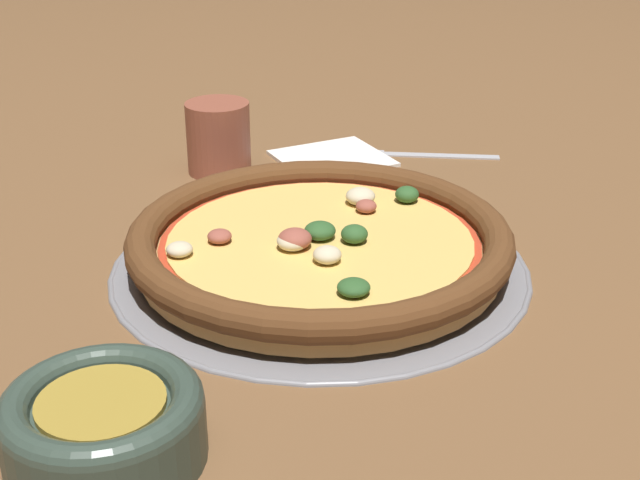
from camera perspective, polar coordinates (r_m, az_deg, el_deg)
The scene contains 7 objects.
ground_plane at distance 0.75m, azimuth 0.00°, elevation -1.84°, with size 3.00×3.00×0.00m, color brown.
pizza_tray at distance 0.75m, azimuth 0.00°, elevation -1.61°, with size 0.35×0.35×0.01m.
pizza at distance 0.74m, azimuth 0.00°, elevation -0.13°, with size 0.32×0.32×0.04m.
bowl_near at distance 0.54m, azimuth -13.70°, elevation -11.27°, with size 0.12×0.12×0.05m.
drinking_cup at distance 0.96m, azimuth -6.52°, elevation 6.53°, with size 0.07×0.07×0.08m.
napkin at distance 1.00m, azimuth 0.79°, elevation 5.35°, with size 0.14×0.13×0.01m.
fork at distance 1.02m, azimuth 5.86°, elevation 5.49°, with size 0.13×0.14×0.00m.
Camera 1 is at (-0.45, -0.50, 0.34)m, focal length 50.00 mm.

